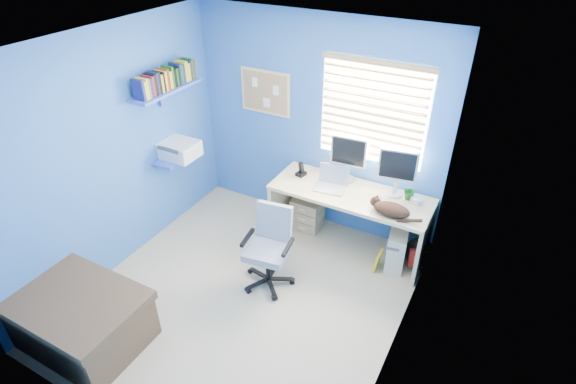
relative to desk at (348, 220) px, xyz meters
The scene contains 23 objects.
floor 1.44m from the desk, 115.64° to the right, with size 3.00×3.20×0.00m, color #C1AC8B.
ceiling 2.54m from the desk, 115.64° to the right, with size 3.00×3.20×0.00m, color white.
wall_back 1.12m from the desk, 150.20° to the left, with size 3.00×0.01×2.50m, color blue.
wall_front 3.05m from the desk, 101.91° to the right, with size 3.00×0.01×2.50m, color blue.
wall_left 2.60m from the desk, 149.16° to the right, with size 0.01×3.20×2.50m, color blue.
wall_right 1.78m from the desk, 54.42° to the right, with size 0.01×3.20×2.50m, color blue.
desk is the anchor object (origin of this frame).
laptop 0.53m from the desk, behind, with size 0.33×0.26×0.22m, color silver.
monitor_left 0.69m from the desk, 121.58° to the left, with size 0.40×0.12×0.54m, color silver.
monitor_right 0.79m from the desk, 23.67° to the left, with size 0.40×0.12×0.54m, color silver.
phone 0.79m from the desk, behind, with size 0.09×0.11×0.17m, color black.
mug 0.74m from the desk, 15.79° to the left, with size 0.10×0.09×0.10m, color #115C15.
cd_spindle 0.80m from the desk, 11.28° to the left, with size 0.13×0.13×0.07m, color silver.
cat 0.70m from the desk, 21.67° to the right, with size 0.37×0.19×0.13m, color black.
tower_pc 0.61m from the desk, ahead, with size 0.19×0.44×0.45m, color beige.
drawer_boxes 0.60m from the desk, 169.29° to the left, with size 0.35×0.28×0.41m, color tan.
yellow_book 0.56m from the desk, 26.05° to the right, with size 0.03×0.17×0.24m, color yellow.
backpack 0.85m from the desk, ahead, with size 0.33×0.25×0.38m, color black.
bed_corner 2.87m from the desk, 123.60° to the right, with size 1.08×0.77×0.52m, color brown.
office_chair 1.05m from the desk, 118.36° to the right, with size 0.57×0.57×0.87m.
window_blinds 1.22m from the desk, 81.35° to the left, with size 1.15×0.05×1.10m.
corkboard 1.75m from the desk, 165.45° to the left, with size 0.64×0.02×0.52m.
wall_shelves 2.28m from the desk, 165.52° to the right, with size 0.42×0.90×1.05m.
Camera 1 is at (1.95, -2.68, 3.39)m, focal length 28.00 mm.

